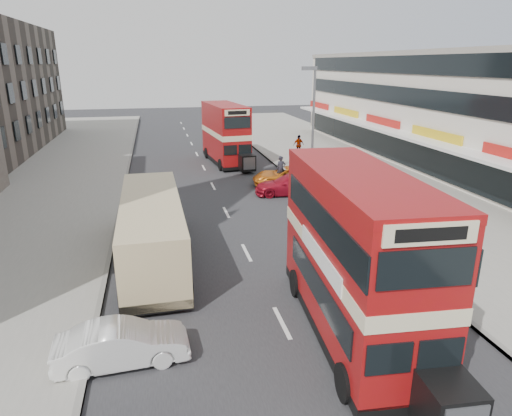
{
  "coord_description": "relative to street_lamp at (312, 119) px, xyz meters",
  "views": [
    {
      "loc": [
        -3.73,
        -10.67,
        8.34
      ],
      "look_at": [
        -0.2,
        5.1,
        3.1
      ],
      "focal_mm": 31.51,
      "sensor_mm": 36.0,
      "label": 1
    }
  ],
  "objects": [
    {
      "name": "ground",
      "position": [
        -6.52,
        -18.0,
        -4.78
      ],
      "size": [
        160.0,
        160.0,
        0.0
      ],
      "primitive_type": "plane",
      "color": "#28282B",
      "rests_on": "ground"
    },
    {
      "name": "road_surface",
      "position": [
        -6.52,
        2.0,
        -4.78
      ],
      "size": [
        12.0,
        90.0,
        0.01
      ],
      "primitive_type": "cube",
      "color": "#28282B",
      "rests_on": "ground"
    },
    {
      "name": "pavement_right",
      "position": [
        5.48,
        2.0,
        -4.71
      ],
      "size": [
        12.0,
        90.0,
        0.15
      ],
      "primitive_type": "cube",
      "color": "gray",
      "rests_on": "ground"
    },
    {
      "name": "pavement_left",
      "position": [
        -18.52,
        2.0,
        -4.71
      ],
      "size": [
        12.0,
        90.0,
        0.15
      ],
      "primitive_type": "cube",
      "color": "gray",
      "rests_on": "ground"
    },
    {
      "name": "kerb_left",
      "position": [
        -12.62,
        2.0,
        -4.71
      ],
      "size": [
        0.2,
        90.0,
        0.16
      ],
      "primitive_type": "cube",
      "color": "gray",
      "rests_on": "ground"
    },
    {
      "name": "kerb_right",
      "position": [
        -0.42,
        2.0,
        -4.71
      ],
      "size": [
        0.2,
        90.0,
        0.16
      ],
      "primitive_type": "cube",
      "color": "gray",
      "rests_on": "ground"
    },
    {
      "name": "commercial_row",
      "position": [
        13.42,
        4.0,
        -0.09
      ],
      "size": [
        9.9,
        46.2,
        9.3
      ],
      "color": "beige",
      "rests_on": "ground"
    },
    {
      "name": "street_lamp",
      "position": [
        0.0,
        0.0,
        0.0
      ],
      "size": [
        1.0,
        0.2,
        8.12
      ],
      "color": "slate",
      "rests_on": "ground"
    },
    {
      "name": "bus_main",
      "position": [
        -4.47,
        -16.97,
        -2.09
      ],
      "size": [
        3.15,
        9.45,
        5.12
      ],
      "rotation": [
        0.0,
        0.0,
        3.07
      ],
      "color": "black",
      "rests_on": "ground"
    },
    {
      "name": "bus_second",
      "position": [
        -4.39,
        9.57,
        -2.23
      ],
      "size": [
        3.27,
        8.9,
        4.86
      ],
      "rotation": [
        0.0,
        0.0,
        3.24
      ],
      "color": "black",
      "rests_on": "ground"
    },
    {
      "name": "coach",
      "position": [
        -10.67,
        -9.89,
        -3.24
      ],
      "size": [
        2.69,
        9.91,
        2.62
      ],
      "rotation": [
        0.0,
        0.0,
        0.01
      ],
      "color": "black",
      "rests_on": "ground"
    },
    {
      "name": "car_left_front",
      "position": [
        -11.6,
        -17.02,
        -4.16
      ],
      "size": [
        3.86,
        1.53,
        1.25
      ],
      "primitive_type": "imported",
      "rotation": [
        0.0,
        0.0,
        1.63
      ],
      "color": "white",
      "rests_on": "ground"
    },
    {
      "name": "car_right_a",
      "position": [
        -1.83,
        -1.19,
        -4.12
      ],
      "size": [
        4.78,
        2.44,
        1.33
      ],
      "primitive_type": "imported",
      "rotation": [
        0.0,
        0.0,
        -1.7
      ],
      "color": "#A81024",
      "rests_on": "ground"
    },
    {
      "name": "car_right_b",
      "position": [
        -1.34,
        1.0,
        -4.1
      ],
      "size": [
        5.16,
        2.85,
        1.37
      ],
      "primitive_type": "imported",
      "rotation": [
        0.0,
        0.0,
        -1.69
      ],
      "color": "orange",
      "rests_on": "ground"
    },
    {
      "name": "pedestrian_near",
      "position": [
        1.8,
        -4.89,
        -3.78
      ],
      "size": [
        0.71,
        0.55,
        1.7
      ],
      "primitive_type": "imported",
      "rotation": [
        0.0,
        0.0,
        3.36
      ],
      "color": "gray",
      "rests_on": "pavement_right"
    },
    {
      "name": "pedestrian_far",
      "position": [
        2.61,
        10.77,
        -3.7
      ],
      "size": [
        1.16,
        0.66,
        1.86
      ],
      "primitive_type": "imported",
      "rotation": [
        0.0,
        0.0,
        0.19
      ],
      "color": "gray",
      "rests_on": "pavement_right"
    },
    {
      "name": "cyclist",
      "position": [
        -1.78,
        1.12,
        -4.05
      ],
      "size": [
        0.65,
        1.65,
        2.12
      ],
      "rotation": [
        0.0,
        0.0,
        -0.01
      ],
      "color": "gray",
      "rests_on": "ground"
    }
  ]
}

